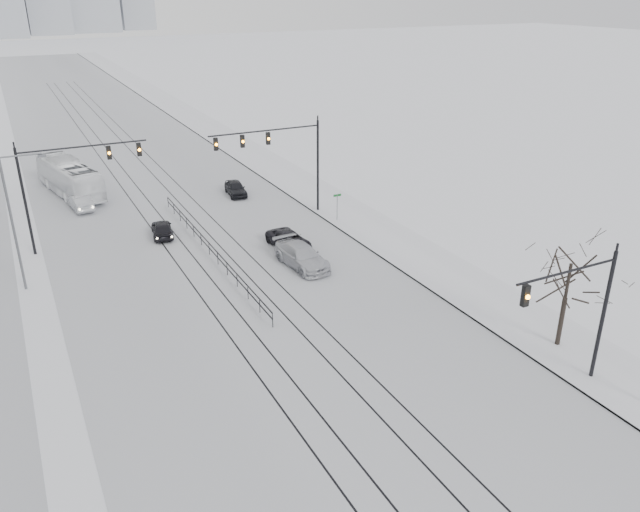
% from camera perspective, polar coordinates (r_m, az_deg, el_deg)
% --- Properties ---
extents(road, '(22.00, 260.00, 0.02)m').
position_cam_1_polar(road, '(74.70, -17.12, 8.30)').
color(road, silver).
rests_on(road, ground).
extents(sidewalk_east, '(5.00, 260.00, 0.16)m').
position_cam_1_polar(sidewalk_east, '(77.97, -7.27, 9.81)').
color(sidewalk_east, silver).
rests_on(sidewalk_east, ground).
extents(curb, '(0.10, 260.00, 0.12)m').
position_cam_1_polar(curb, '(77.22, -8.99, 9.56)').
color(curb, gray).
rests_on(curb, ground).
extents(tram_rails, '(5.30, 180.00, 0.01)m').
position_cam_1_polar(tram_rails, '(55.87, -13.17, 3.77)').
color(tram_rails, black).
rests_on(tram_rails, ground).
extents(traffic_mast_near, '(6.10, 0.37, 7.00)m').
position_cam_1_polar(traffic_mast_near, '(31.72, 22.88, -4.19)').
color(traffic_mast_near, black).
rests_on(traffic_mast_near, ground).
extents(traffic_mast_ne, '(9.60, 0.37, 8.00)m').
position_cam_1_polar(traffic_mast_ne, '(52.10, -3.54, 9.53)').
color(traffic_mast_ne, black).
rests_on(traffic_mast_ne, ground).
extents(traffic_mast_nw, '(9.10, 0.37, 8.00)m').
position_cam_1_polar(traffic_mast_nw, '(49.24, -22.22, 6.77)').
color(traffic_mast_nw, black).
rests_on(traffic_mast_nw, ground).
extents(street_light_west, '(2.73, 0.25, 9.00)m').
position_cam_1_polar(street_light_west, '(43.47, -26.06, 3.52)').
color(street_light_west, '#595B60').
rests_on(street_light_west, ground).
extents(bare_tree, '(4.40, 4.40, 6.10)m').
position_cam_1_polar(bare_tree, '(35.17, 21.86, -1.43)').
color(bare_tree, black).
rests_on(bare_tree, ground).
extents(median_fence, '(0.06, 24.00, 1.00)m').
position_cam_1_polar(median_fence, '(46.63, -10.10, 0.71)').
color(median_fence, black).
rests_on(median_fence, ground).
extents(street_sign, '(0.70, 0.06, 2.40)m').
position_cam_1_polar(street_sign, '(52.21, 1.58, 4.85)').
color(street_sign, '#595B60').
rests_on(street_sign, ground).
extents(sedan_sb_inner, '(2.12, 4.02, 1.31)m').
position_cam_1_polar(sedan_sb_inner, '(50.82, -14.24, 2.43)').
color(sedan_sb_inner, black).
rests_on(sedan_sb_inner, ground).
extents(sedan_sb_outer, '(1.96, 4.42, 1.41)m').
position_cam_1_polar(sedan_sb_outer, '(59.32, -21.08, 4.65)').
color(sedan_sb_outer, '#B2B5BA').
rests_on(sedan_sb_outer, ground).
extents(sedan_nb_front, '(2.42, 4.64, 1.25)m').
position_cam_1_polar(sedan_nb_front, '(47.15, -2.86, 1.45)').
color(sedan_nb_front, black).
rests_on(sedan_nb_front, ground).
extents(sedan_nb_right, '(2.66, 5.52, 1.55)m').
position_cam_1_polar(sedan_nb_right, '(43.94, -1.68, -0.02)').
color(sedan_nb_right, silver).
rests_on(sedan_nb_right, ground).
extents(sedan_nb_far, '(2.03, 4.11, 1.35)m').
position_cam_1_polar(sedan_nb_far, '(59.80, -7.72, 6.15)').
color(sedan_nb_far, black).
rests_on(sedan_nb_far, ground).
extents(box_truck, '(4.97, 11.85, 3.21)m').
position_cam_1_polar(box_truck, '(63.84, -21.93, 6.64)').
color(box_truck, white).
rests_on(box_truck, ground).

